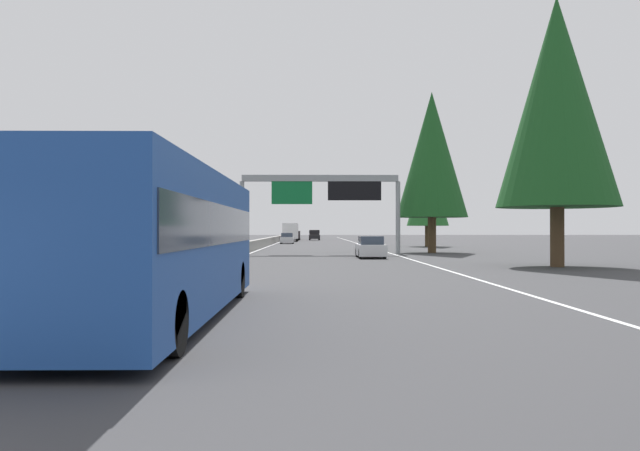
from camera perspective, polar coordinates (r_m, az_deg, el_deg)
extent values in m
plane|color=#38383A|center=(64.62, -5.38, -2.08)|extent=(320.00, 320.00, 0.00)
cube|color=gray|center=(84.57, -4.49, -1.38)|extent=(180.00, 0.56, 0.90)
cube|color=silver|center=(74.67, 4.10, -1.85)|extent=(160.00, 0.16, 0.01)
cube|color=silver|center=(74.57, -4.57, -1.85)|extent=(160.00, 0.16, 0.01)
cylinder|color=gray|center=(48.63, -7.27, 0.73)|extent=(0.36, 0.36, 5.71)
cylinder|color=gray|center=(48.78, 7.26, 0.73)|extent=(0.36, 0.36, 5.71)
cube|color=gray|center=(48.47, 0.01, 4.41)|extent=(0.50, 12.32, 0.50)
cube|color=#0C602D|center=(48.27, -2.63, 3.12)|extent=(0.12, 3.20, 1.90)
cube|color=black|center=(48.36, 3.23, 3.24)|extent=(0.16, 4.20, 1.50)
cube|color=#1E4793|center=(13.58, -14.32, -1.44)|extent=(11.50, 2.50, 2.90)
cube|color=#2D3847|center=(13.58, -14.32, 0.09)|extent=(11.04, 2.55, 0.84)
cylinder|color=black|center=(17.81, -14.73, -4.89)|extent=(1.00, 0.30, 1.00)
cylinder|color=black|center=(17.41, -7.66, -5.00)|extent=(1.00, 0.30, 1.00)
cylinder|color=black|center=(10.23, -25.82, -8.22)|extent=(1.00, 0.30, 1.00)
cylinder|color=black|center=(9.52, -13.58, -8.84)|extent=(1.00, 0.30, 1.00)
cube|color=silver|center=(41.75, 4.71, -2.28)|extent=(4.40, 1.80, 0.76)
cube|color=#2D3847|center=(41.52, 4.74, -1.38)|extent=(2.46, 1.51, 0.56)
cylinder|color=black|center=(43.09, 3.49, -2.50)|extent=(0.64, 0.22, 0.64)
cylinder|color=black|center=(43.24, 5.58, -2.49)|extent=(0.64, 0.22, 0.64)
cylinder|color=black|center=(40.29, 3.78, -2.64)|extent=(0.64, 0.22, 0.64)
cylinder|color=black|center=(40.44, 6.02, -2.63)|extent=(0.64, 0.22, 0.64)
cube|color=silver|center=(84.27, -3.07, -1.33)|extent=(4.40, 1.80, 0.76)
cube|color=#2D3847|center=(84.04, -3.08, -0.88)|extent=(2.46, 1.51, 0.56)
cylinder|color=black|center=(85.71, -3.56, -1.45)|extent=(0.64, 0.22, 0.64)
cylinder|color=black|center=(85.65, -2.50, -1.45)|extent=(0.64, 0.22, 0.64)
cylinder|color=black|center=(82.90, -3.66, -1.49)|extent=(0.64, 0.22, 0.64)
cylinder|color=black|center=(82.83, -2.56, -1.49)|extent=(0.64, 0.22, 0.64)
cube|color=maroon|center=(121.28, -2.29, -1.05)|extent=(4.40, 1.80, 0.76)
cube|color=#2D3847|center=(121.05, -2.29, -0.73)|extent=(2.46, 1.51, 0.56)
cylinder|color=black|center=(122.71, -2.64, -1.14)|extent=(0.64, 0.22, 0.64)
cylinder|color=black|center=(122.67, -1.90, -1.14)|extent=(0.64, 0.22, 0.64)
cylinder|color=black|center=(119.90, -2.69, -1.15)|extent=(0.64, 0.22, 0.64)
cylinder|color=black|center=(119.85, -1.93, -1.15)|extent=(0.64, 0.22, 0.64)
cube|color=white|center=(99.81, -2.76, -0.51)|extent=(6.12, 2.40, 2.50)
cube|color=maroon|center=(104.06, -2.68, -0.67)|extent=(2.38, 2.30, 1.90)
cylinder|color=black|center=(103.94, -3.26, -1.20)|extent=(0.90, 0.28, 0.90)
cylinder|color=black|center=(103.87, -2.10, -1.20)|extent=(0.90, 0.28, 0.90)
cylinder|color=black|center=(98.17, -3.41, -1.24)|extent=(0.90, 0.28, 0.90)
cylinder|color=black|center=(98.09, -2.18, -1.24)|extent=(0.90, 0.28, 0.90)
cube|color=black|center=(112.59, -2.36, -0.87)|extent=(5.00, 1.95, 1.44)
cube|color=#2D3847|center=(110.29, -2.40, -0.75)|extent=(0.08, 1.48, 0.56)
cylinder|color=black|center=(114.32, -2.77, -1.17)|extent=(0.70, 0.24, 0.70)
cylinder|color=black|center=(114.27, -1.91, -1.18)|extent=(0.70, 0.24, 0.70)
cylinder|color=black|center=(110.92, -2.83, -1.20)|extent=(0.70, 0.24, 0.70)
cylinder|color=black|center=(110.87, -1.95, -1.20)|extent=(0.70, 0.24, 0.70)
cube|color=black|center=(112.31, -0.52, -1.06)|extent=(5.60, 2.00, 0.70)
cube|color=black|center=(113.31, -0.52, -0.65)|extent=(2.24, 1.84, 0.90)
cube|color=#2D3847|center=(113.31, -0.52, -0.60)|extent=(2.02, 1.92, 0.41)
cylinder|color=black|center=(114.16, -0.96, -1.15)|extent=(0.80, 0.28, 0.80)
cylinder|color=black|center=(114.16, -0.09, -1.15)|extent=(0.80, 0.28, 0.80)
cylinder|color=black|center=(110.46, -0.96, -1.18)|extent=(0.80, 0.28, 0.80)
cylinder|color=black|center=(110.47, -0.07, -1.18)|extent=(0.80, 0.28, 0.80)
cube|color=white|center=(33.77, -14.39, -2.57)|extent=(5.60, 2.00, 0.70)
cube|color=white|center=(34.73, -13.99, -1.19)|extent=(2.24, 1.84, 0.90)
cube|color=#2D3847|center=(34.73, -13.99, -1.05)|extent=(2.02, 1.92, 0.41)
cylinder|color=black|center=(35.78, -15.03, -2.79)|extent=(0.80, 0.28, 0.80)
cylinder|color=black|center=(35.39, -12.32, -2.82)|extent=(0.80, 0.28, 0.80)
cylinder|color=black|center=(32.21, -16.65, -3.05)|extent=(0.80, 0.28, 0.80)
cylinder|color=black|center=(31.78, -13.67, -3.09)|extent=(0.80, 0.28, 0.80)
cylinder|color=#4C3823|center=(33.56, 21.19, -1.00)|extent=(0.69, 0.69, 3.06)
cone|color=#194C1E|center=(34.20, 21.16, 10.72)|extent=(6.12, 6.12, 10.84)
cylinder|color=#4C3823|center=(51.38, 10.37, -0.88)|extent=(0.68, 0.68, 2.93)
cone|color=#194C1E|center=(51.75, 10.36, 6.51)|extent=(5.86, 5.86, 10.39)
cylinder|color=#4C3823|center=(70.27, 9.98, -0.98)|extent=(0.62, 0.62, 2.36)
cone|color=#236028|center=(70.42, 9.98, 3.38)|extent=(4.71, 4.71, 8.36)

